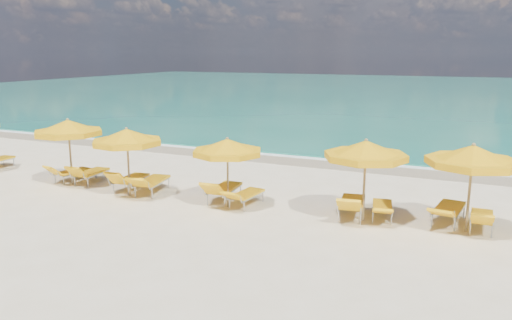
% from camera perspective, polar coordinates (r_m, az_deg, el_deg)
% --- Properties ---
extents(ground_plane, '(120.00, 120.00, 0.00)m').
position_cam_1_polar(ground_plane, '(15.40, -2.28, -5.45)').
color(ground_plane, beige).
extents(ocean, '(120.00, 80.00, 0.30)m').
position_cam_1_polar(ocean, '(61.67, 17.99, 7.33)').
color(ocean, '#126854').
rests_on(ocean, ground).
extents(wet_sand_band, '(120.00, 2.60, 0.01)m').
position_cam_1_polar(wet_sand_band, '(22.06, 6.24, -0.07)').
color(wet_sand_band, tan).
rests_on(wet_sand_band, ground).
extents(foam_line, '(120.00, 1.20, 0.03)m').
position_cam_1_polar(foam_line, '(22.80, 6.86, 0.33)').
color(foam_line, white).
rests_on(foam_line, ground).
extents(whitecap_near, '(14.00, 0.36, 0.05)m').
position_cam_1_polar(whitecap_near, '(32.97, 1.42, 4.10)').
color(whitecap_near, white).
rests_on(whitecap_near, ground).
extents(whitecap_far, '(18.00, 0.30, 0.05)m').
position_cam_1_polar(whitecap_far, '(37.47, 26.11, 3.84)').
color(whitecap_far, white).
rests_on(whitecap_far, ground).
extents(umbrella_2, '(3.12, 3.12, 2.41)m').
position_cam_1_polar(umbrella_2, '(18.80, -20.67, 3.42)').
color(umbrella_2, '#9A804D').
rests_on(umbrella_2, ground).
extents(umbrella_3, '(2.81, 2.81, 2.31)m').
position_cam_1_polar(umbrella_3, '(16.70, -14.54, 2.51)').
color(umbrella_3, '#9A804D').
rests_on(umbrella_3, ground).
extents(umbrella_4, '(2.17, 2.17, 2.18)m').
position_cam_1_polar(umbrella_4, '(15.05, -3.29, 1.43)').
color(umbrella_4, '#9A804D').
rests_on(umbrella_4, ground).
extents(umbrella_5, '(2.44, 2.44, 2.36)m').
position_cam_1_polar(umbrella_5, '(14.09, 12.43, 1.03)').
color(umbrella_5, '#9A804D').
rests_on(umbrella_5, ground).
extents(umbrella_6, '(2.38, 2.38, 2.41)m').
position_cam_1_polar(umbrella_6, '(13.99, 23.52, 0.39)').
color(umbrella_6, '#9A804D').
rests_on(umbrella_6, ground).
extents(lounger_2_left, '(0.85, 1.76, 0.76)m').
position_cam_1_polar(lounger_2_left, '(19.67, -20.33, -1.67)').
color(lounger_2_left, '#A5A8AD').
rests_on(lounger_2_left, ground).
extents(lounger_2_right, '(0.79, 1.87, 0.85)m').
position_cam_1_polar(lounger_2_right, '(19.14, -18.33, -1.83)').
color(lounger_2_right, '#A5A8AD').
rests_on(lounger_2_right, ground).
extents(lounger_3_left, '(0.80, 1.92, 0.90)m').
position_cam_1_polar(lounger_3_left, '(17.76, -14.15, -2.62)').
color(lounger_3_left, '#A5A8AD').
rests_on(lounger_3_left, ground).
extents(lounger_3_right, '(1.00, 2.12, 0.85)m').
position_cam_1_polar(lounger_3_right, '(17.22, -11.82, -2.94)').
color(lounger_3_right, '#A5A8AD').
rests_on(lounger_3_right, ground).
extents(lounger_4_left, '(0.78, 2.01, 0.89)m').
position_cam_1_polar(lounger_4_left, '(16.02, -3.69, -3.85)').
color(lounger_4_left, '#A5A8AD').
rests_on(lounger_4_left, ground).
extents(lounger_4_right, '(0.77, 1.84, 0.72)m').
position_cam_1_polar(lounger_4_right, '(15.52, -1.18, -4.48)').
color(lounger_4_right, '#A5A8AD').
rests_on(lounger_4_right, ground).
extents(lounger_5_left, '(0.95, 2.10, 0.89)m').
position_cam_1_polar(lounger_5_left, '(14.75, 10.88, -5.47)').
color(lounger_5_left, '#A5A8AD').
rests_on(lounger_5_left, ground).
extents(lounger_5_right, '(0.86, 1.81, 0.63)m').
position_cam_1_polar(lounger_5_right, '(14.82, 14.21, -5.73)').
color(lounger_5_right, '#A5A8AD').
rests_on(lounger_5_right, ground).
extents(lounger_6_left, '(0.94, 2.13, 0.74)m').
position_cam_1_polar(lounger_6_left, '(14.99, 21.09, -5.84)').
color(lounger_6_left, '#A5A8AD').
rests_on(lounger_6_left, ground).
extents(lounger_6_right, '(0.60, 1.73, 0.76)m').
position_cam_1_polar(lounger_6_right, '(14.76, 24.36, -6.51)').
color(lounger_6_right, '#A5A8AD').
rests_on(lounger_6_right, ground).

